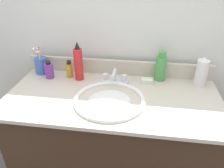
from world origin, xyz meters
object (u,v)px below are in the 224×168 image
(bottle_toner_green, at_px, (161,67))
(bottle_lotion_white, at_px, (202,72))
(bottle_cream_purple, at_px, (49,70))
(soap_bar, at_px, (147,81))
(cup_blue_plastic, at_px, (41,65))
(bottle_oil_amber, at_px, (69,70))
(bottle_spray_red, at_px, (78,63))
(faucet, at_px, (115,78))

(bottle_toner_green, bearing_deg, bottle_lotion_white, -8.51)
(bottle_cream_purple, bearing_deg, bottle_toner_green, 5.97)
(bottle_lotion_white, distance_m, soap_bar, 0.30)
(cup_blue_plastic, bearing_deg, soap_bar, -2.94)
(bottle_lotion_white, bearing_deg, bottle_oil_amber, -179.39)
(bottle_oil_amber, xyz_separation_m, bottle_spray_red, (0.06, -0.02, 0.06))
(faucet, bearing_deg, bottle_oil_amber, 173.62)
(bottle_lotion_white, height_order, bottle_spray_red, bottle_spray_red)
(soap_bar, bearing_deg, faucet, -173.20)
(bottle_lotion_white, distance_m, cup_blue_plastic, 0.94)
(bottle_lotion_white, xyz_separation_m, soap_bar, (-0.29, -0.02, -0.07))
(faucet, xyz_separation_m, bottle_spray_red, (-0.21, 0.01, 0.07))
(soap_bar, bearing_deg, bottle_oil_amber, 178.91)
(bottle_toner_green, distance_m, bottle_spray_red, 0.47)
(bottle_lotion_white, height_order, bottle_cream_purple, bottle_lotion_white)
(bottle_toner_green, bearing_deg, soap_bar, -145.99)
(faucet, xyz_separation_m, soap_bar, (0.18, 0.02, -0.02))
(cup_blue_plastic, bearing_deg, bottle_oil_amber, -7.43)
(faucet, relative_size, bottle_spray_red, 0.70)
(bottle_oil_amber, bearing_deg, cup_blue_plastic, 172.57)
(bottle_oil_amber, relative_size, bottle_lotion_white, 0.61)
(bottle_oil_amber, distance_m, bottle_lotion_white, 0.75)
(faucet, relative_size, bottle_lotion_white, 0.94)
(faucet, distance_m, bottle_lotion_white, 0.48)
(bottle_oil_amber, relative_size, bottle_cream_purple, 0.99)
(faucet, distance_m, bottle_oil_amber, 0.28)
(bottle_oil_amber, xyz_separation_m, bottle_toner_green, (0.53, 0.04, 0.03))
(cup_blue_plastic, relative_size, soap_bar, 2.66)
(bottle_oil_amber, height_order, bottle_cream_purple, same)
(bottle_spray_red, xyz_separation_m, bottle_cream_purple, (-0.18, -0.01, -0.06))
(bottle_spray_red, bearing_deg, cup_blue_plastic, 170.04)
(bottle_oil_amber, distance_m, bottle_cream_purple, 0.12)
(bottle_spray_red, bearing_deg, bottle_lotion_white, 2.32)
(bottle_toner_green, height_order, cup_blue_plastic, bottle_toner_green)
(bottle_spray_red, relative_size, cup_blue_plastic, 1.35)
(soap_bar, bearing_deg, bottle_lotion_white, 3.28)
(bottle_oil_amber, bearing_deg, soap_bar, -1.09)
(bottle_spray_red, bearing_deg, bottle_oil_amber, 162.98)
(bottle_cream_purple, height_order, soap_bar, bottle_cream_purple)
(bottle_oil_amber, height_order, cup_blue_plastic, cup_blue_plastic)
(faucet, bearing_deg, bottle_toner_green, 15.47)
(bottle_toner_green, xyz_separation_m, soap_bar, (-0.07, -0.05, -0.07))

